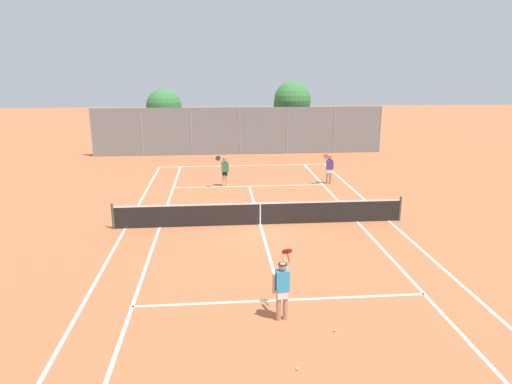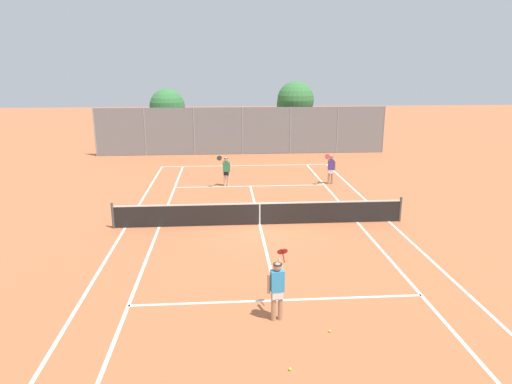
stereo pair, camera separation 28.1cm
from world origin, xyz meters
The scene contains 12 objects.
ground_plane centered at (0.00, 0.00, 0.00)m, with size 120.00×120.00×0.00m, color #BC663D.
court_line_markings centered at (0.00, 0.00, 0.00)m, with size 11.10×23.90×0.01m.
tennis_net centered at (0.00, 0.00, 0.51)m, with size 12.00×0.10×1.07m.
player_near_side centered at (-0.15, -7.39, 0.93)m, with size 0.60×0.79×1.77m.
player_far_left centered at (-1.31, 6.51, 0.93)m, with size 0.78×0.71×1.77m.
player_far_right centered at (4.50, 6.57, 0.93)m, with size 0.75×0.72×1.77m.
loose_tennis_ball_0 centered at (5.10, 5.29, 0.03)m, with size 0.07×0.07×0.07m, color #D1DB33.
loose_tennis_ball_1 centered at (1.08, -8.07, 0.03)m, with size 0.07×0.07×0.07m, color #D1DB33.
loose_tennis_ball_2 centered at (-0.11, -9.47, 0.03)m, with size 0.07×0.07×0.07m, color #D1DB33.
back_fence centered at (0.00, 16.06, 1.76)m, with size 21.60×0.08×3.52m.
tree_behind_left centered at (-5.64, 18.45, 3.32)m, with size 2.73×2.73×4.76m.
tree_behind_right centered at (4.14, 18.05, 3.78)m, with size 2.92×2.88×5.31m.
Camera 1 is at (-1.73, -17.82, 6.29)m, focal length 32.00 mm.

